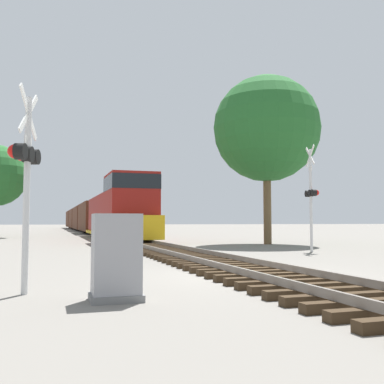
% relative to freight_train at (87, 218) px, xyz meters
% --- Properties ---
extents(ground_plane, '(400.00, 400.00, 0.00)m').
position_rel_freight_train_xyz_m(ground_plane, '(0.00, -51.53, -1.82)').
color(ground_plane, slate).
extents(rail_track_bed, '(2.60, 160.00, 0.31)m').
position_rel_freight_train_xyz_m(rail_track_bed, '(0.00, -51.53, -1.69)').
color(rail_track_bed, '#382819').
rests_on(rail_track_bed, ground).
extents(freight_train, '(2.91, 76.83, 4.29)m').
position_rel_freight_train_xyz_m(freight_train, '(0.00, 0.00, 0.00)').
color(freight_train, maroon).
rests_on(freight_train, ground).
extents(crossing_signal_near, '(0.57, 1.01, 3.85)m').
position_rel_freight_train_xyz_m(crossing_signal_near, '(-5.25, -52.89, 0.58)').
color(crossing_signal_near, silver).
rests_on(crossing_signal_near, ground).
extents(crossing_signal_far, '(0.46, 1.02, 4.73)m').
position_rel_freight_train_xyz_m(crossing_signal_far, '(6.29, -44.44, 0.75)').
color(crossing_signal_far, silver).
rests_on(crossing_signal_far, ground).
extents(relay_cabinet, '(0.87, 0.71, 1.47)m').
position_rel_freight_train_xyz_m(relay_cabinet, '(-3.70, -54.07, -1.10)').
color(relay_cabinet, slate).
rests_on(relay_cabinet, ground).
extents(tree_far_right, '(6.42, 6.42, 10.17)m').
position_rel_freight_train_xyz_m(tree_far_right, '(7.62, -37.62, 5.11)').
color(tree_far_right, brown).
rests_on(tree_far_right, ground).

